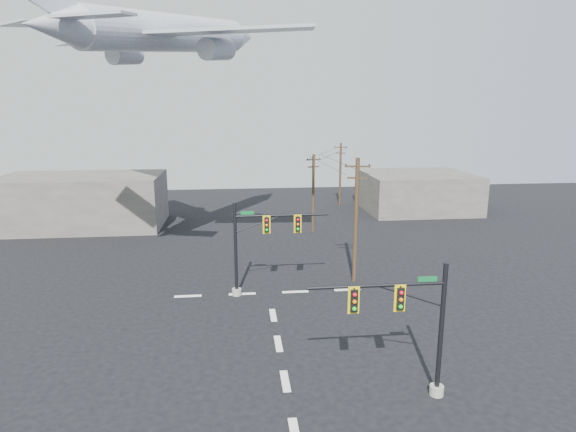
{
  "coord_description": "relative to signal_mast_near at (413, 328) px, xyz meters",
  "views": [
    {
      "loc": [
        -2.23,
        -21.9,
        13.62
      ],
      "look_at": [
        0.68,
        5.0,
        7.49
      ],
      "focal_mm": 30.0,
      "sensor_mm": 36.0,
      "label": 1
    }
  ],
  "objects": [
    {
      "name": "power_lines",
      "position": [
        2.11,
        31.23,
        4.74
      ],
      "size": [
        7.75,
        30.19,
        0.54
      ],
      "color": "black"
    },
    {
      "name": "lane_markings",
      "position": [
        -5.77,
        7.34,
        -3.61
      ],
      "size": [
        14.0,
        21.2,
        0.01
      ],
      "color": "white",
      "rests_on": "ground"
    },
    {
      "name": "signal_mast_far",
      "position": [
        -6.69,
        13.81,
        0.16
      ],
      "size": [
        7.13,
        0.77,
        7.0
      ],
      "color": "gray",
      "rests_on": "ground"
    },
    {
      "name": "ground",
      "position": [
        -5.77,
        2.01,
        -3.62
      ],
      "size": [
        120.0,
        120.0,
        0.0
      ],
      "primitive_type": "plane",
      "color": "black",
      "rests_on": "ground"
    },
    {
      "name": "utility_pole_c",
      "position": [
        6.52,
        46.01,
        0.99
      ],
      "size": [
        1.76,
        0.64,
        8.81
      ],
      "rotation": [
        0.0,
        0.0,
        -0.3
      ],
      "color": "#402B1B",
      "rests_on": "ground"
    },
    {
      "name": "building_right",
      "position": [
        16.23,
        42.01,
        -1.12
      ],
      "size": [
        14.0,
        12.0,
        5.0
      ],
      "primitive_type": "cube",
      "color": "slate",
      "rests_on": "ground"
    },
    {
      "name": "airliner",
      "position": [
        -13.11,
        22.3,
        15.85
      ],
      "size": [
        22.71,
        24.94,
        7.09
      ],
      "rotation": [
        0.0,
        -0.09,
        1.02
      ],
      "color": "silver"
    },
    {
      "name": "building_left",
      "position": [
        -25.77,
        37.01,
        -0.62
      ],
      "size": [
        18.0,
        10.0,
        6.0
      ],
      "primitive_type": "cube",
      "color": "slate",
      "rests_on": "ground"
    },
    {
      "name": "utility_pole_b",
      "position": [
        0.38,
        31.69,
        0.92
      ],
      "size": [
        1.67,
        0.76,
        8.67
      ],
      "rotation": [
        0.0,
        0.0,
        0.38
      ],
      "color": "#402B1B",
      "rests_on": "ground"
    },
    {
      "name": "signal_mast_near",
      "position": [
        0.0,
        0.0,
        0.0
      ],
      "size": [
        6.77,
        0.74,
        6.71
      ],
      "color": "gray",
      "rests_on": "ground"
    },
    {
      "name": "utility_pole_a",
      "position": [
        1.2,
        15.83,
        1.55
      ],
      "size": [
        1.96,
        0.53,
        9.89
      ],
      "rotation": [
        0.0,
        0.0,
        -0.2
      ],
      "color": "#402B1B",
      "rests_on": "ground"
    }
  ]
}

